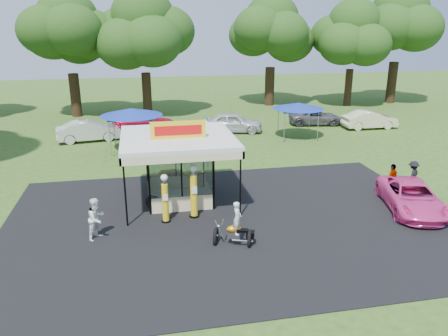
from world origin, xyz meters
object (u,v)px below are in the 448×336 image
Objects in this scene: pink_sedan at (411,197)px; tent_east at (298,106)px; motorcycle at (236,228)px; bg_car_b at (144,122)px; bg_car_e at (370,120)px; bg_car_d at (316,117)px; spectator_west at (97,219)px; bg_car_a at (89,131)px; kiosk_car at (175,177)px; gas_station_kiosk at (178,167)px; a_frame_sign at (412,207)px; spectator_east_a at (413,175)px; spectator_east_b at (392,178)px; gas_pump_right at (194,192)px; bg_car_c at (233,122)px; tent_west at (131,112)px; gas_pump_left at (165,200)px.

tent_east is (-0.40, 14.40, 1.82)m from pink_sedan.
tent_east is at bearing 80.77° from motorcycle.
bg_car_e is at bearing -101.37° from bg_car_b.
bg_car_d is (15.02, -0.52, -0.11)m from bg_car_b.
pink_sedan is 14.48m from spectator_west.
kiosk_car is at bearing -162.58° from bg_car_a.
a_frame_sign is at bearing -21.15° from gas_station_kiosk.
bg_car_b is at bearing 158.18° from tent_east.
bg_car_b is at bearing 95.02° from gas_station_kiosk.
spectator_east_b is (-1.39, -0.30, 0.01)m from spectator_east_a.
bg_car_d is at bearing 52.81° from gas_pump_right.
bg_car_d is at bearing -132.84° from spectator_east_b.
bg_car_e is at bearing -81.91° from bg_car_c.
pink_sedan is at bearing -117.44° from kiosk_car.
tent_west reaches higher than motorcycle.
a_frame_sign is 23.45m from bg_car_a.
bg_car_e is (11.72, -0.96, -0.05)m from bg_car_c.
spectator_east_b is (10.61, 1.02, -0.43)m from gas_pump_right.
gas_station_kiosk is at bearing 70.82° from gas_pump_left.
pink_sedan is 2.26m from spectator_east_b.
spectator_west is 26.80m from bg_car_e.
bg_car_a is (-15.92, 17.21, 0.32)m from a_frame_sign.
bg_car_c is at bearing 67.21° from gas_station_kiosk.
spectator_west is at bearing -160.88° from gas_pump_left.
motorcycle is at bearing -174.21° from bg_car_b.
bg_car_b is at bearing 91.67° from gas_pump_left.
gas_pump_right reaches higher than spectator_east_b.
spectator_east_b is (11.08, -3.35, 0.32)m from kiosk_car.
motorcycle reaches higher than spectator_east_b.
gas_station_kiosk is at bearing 152.89° from a_frame_sign.
spectator_east_b is at bearing -39.64° from tent_west.
pink_sedan is at bearing -179.23° from bg_car_d.
tent_east is (10.34, 11.03, 0.72)m from gas_station_kiosk.
bg_car_b is 15.03m from bg_car_d.
bg_car_a is (-6.01, 15.36, -0.44)m from gas_pump_right.
kiosk_car is 0.61× the size of bg_car_e.
bg_car_d is 1.19× the size of tent_east.
gas_pump_right is 12.45m from tent_west.
a_frame_sign is at bearing -120.94° from kiosk_car.
bg_car_a is at bearing 105.59° from bg_car_d.
bg_car_b is (-0.53, 18.17, -0.33)m from gas_pump_left.
kiosk_car is at bearing 143.10° from a_frame_sign.
bg_car_d is at bearing 18.45° from tent_west.
gas_station_kiosk is 1.14× the size of bg_car_a.
bg_car_e is (17.06, 15.02, -0.47)m from gas_pump_right.
kiosk_car reaches higher than a_frame_sign.
spectator_west reaches higher than bg_car_c.
gas_station_kiosk is at bearing 102.26° from gas_pump_right.
gas_pump_left is 17.58m from bg_car_c.
a_frame_sign is 3.81m from spectator_east_a.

